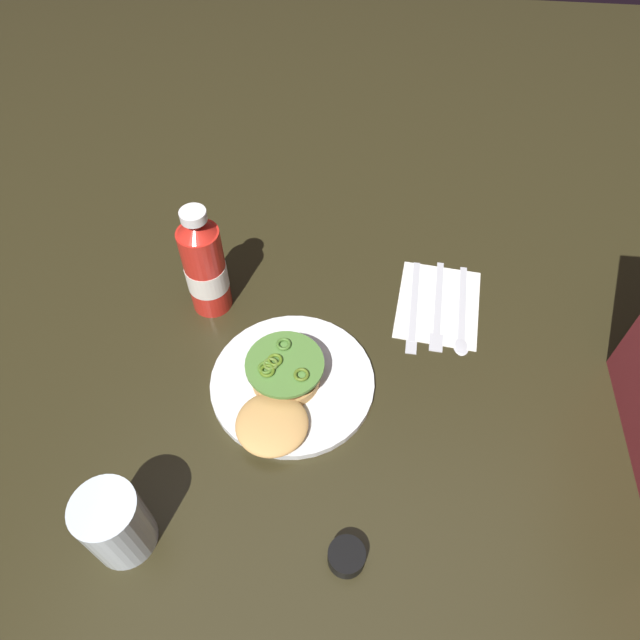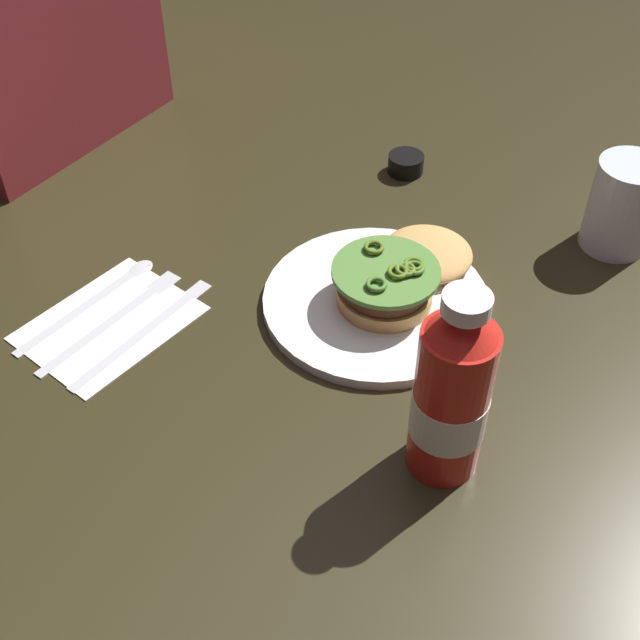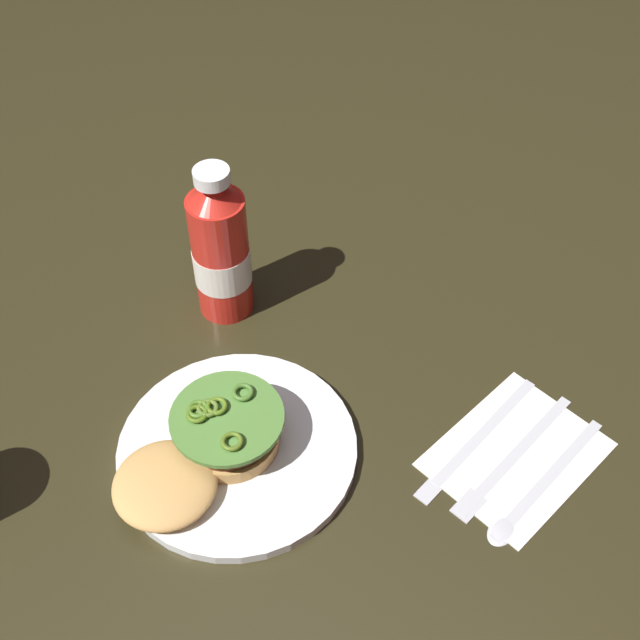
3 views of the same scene
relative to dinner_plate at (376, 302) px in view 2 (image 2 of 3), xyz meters
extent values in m
plane|color=#2C2714|center=(0.07, 0.01, -0.01)|extent=(3.00, 3.00, 0.00)
cylinder|color=white|center=(0.00, 0.00, 0.00)|extent=(0.25, 0.25, 0.01)
cylinder|color=tan|center=(0.00, -0.01, 0.02)|extent=(0.11, 0.11, 0.02)
cylinder|color=#512D19|center=(0.00, -0.01, 0.03)|extent=(0.10, 0.10, 0.02)
cylinder|color=red|center=(0.00, -0.01, 0.04)|extent=(0.09, 0.09, 0.01)
cylinder|color=#4E7D33|center=(0.00, -0.01, 0.05)|extent=(0.12, 0.12, 0.01)
torus|color=#4B6D18|center=(0.02, -0.03, 0.06)|extent=(0.02, 0.02, 0.01)
torus|color=#457329|center=(-0.03, -0.02, 0.06)|extent=(0.02, 0.02, 0.01)
torus|color=#52741B|center=(0.00, -0.02, 0.06)|extent=(0.02, 0.02, 0.01)
torus|color=#4A7624|center=(0.01, -0.04, 0.06)|extent=(0.02, 0.02, 0.01)
torus|color=#557328|center=(0.01, -0.03, 0.06)|extent=(0.02, 0.02, 0.01)
torus|color=#506B1D|center=(0.02, 0.02, 0.06)|extent=(0.02, 0.02, 0.01)
ellipsoid|color=tan|center=(0.09, -0.02, 0.02)|extent=(0.11, 0.11, 0.03)
cylinder|color=red|center=(-0.15, -0.16, 0.08)|extent=(0.07, 0.07, 0.17)
cone|color=red|center=(-0.15, -0.16, 0.17)|extent=(0.06, 0.06, 0.03)
cylinder|color=white|center=(-0.15, -0.16, 0.19)|extent=(0.04, 0.04, 0.02)
cylinder|color=white|center=(-0.15, -0.16, 0.06)|extent=(0.07, 0.07, 0.05)
cylinder|color=silver|center=(0.26, -0.18, 0.05)|extent=(0.08, 0.08, 0.11)
cylinder|color=black|center=(0.25, 0.10, 0.01)|extent=(0.05, 0.05, 0.03)
cube|color=white|center=(-0.19, 0.23, 0.00)|extent=(0.19, 0.16, 0.00)
cube|color=silver|center=(-0.19, 0.19, 0.00)|extent=(0.18, 0.02, 0.00)
cube|color=silver|center=(-0.12, 0.19, 0.00)|extent=(0.08, 0.02, 0.00)
cube|color=silver|center=(-0.19, 0.23, 0.00)|extent=(0.20, 0.02, 0.00)
cube|color=silver|center=(-0.10, 0.22, 0.00)|extent=(0.04, 0.02, 0.00)
cube|color=silver|center=(-0.18, 0.27, 0.00)|extent=(0.19, 0.03, 0.00)
ellipsoid|color=silver|center=(-0.10, 0.27, 0.00)|extent=(0.04, 0.03, 0.00)
cube|color=maroon|center=(0.07, 0.57, 0.17)|extent=(0.32, 0.14, 0.35)
camera|label=1|loc=(0.46, 0.09, 0.76)|focal=32.03mm
camera|label=2|loc=(-0.60, -0.32, 0.63)|focal=46.33mm
camera|label=3|loc=(0.32, 0.38, 0.74)|focal=46.44mm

